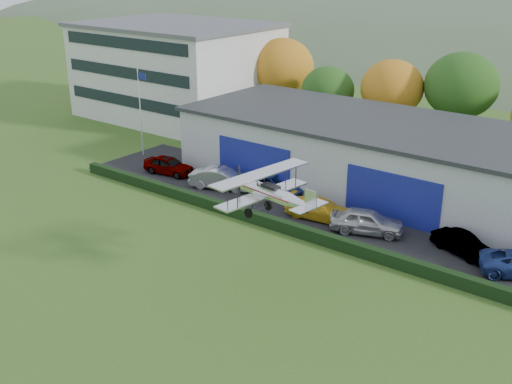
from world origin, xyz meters
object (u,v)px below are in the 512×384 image
Objects in this scene: car_1 at (221,178)px; car_5 at (462,244)px; hangar at (428,164)px; car_3 at (320,209)px; flagpole at (141,105)px; car_2 at (274,183)px; biplane at (272,192)px; office_block at (177,70)px; car_0 at (169,165)px; car_4 at (367,221)px.

car_1 is 1.24× the size of car_5.
hangar reaches higher than car_1.
car_3 is 1.24× the size of car_5.
car_2 is (15.12, -0.37, -4.02)m from flagpole.
car_2 is at bearing -85.64° from car_1.
hangar is 9.85m from car_5.
biplane is at bearing 163.99° from car_5.
hangar is 33.84m from office_block.
office_block is at bearing 33.53° from car_0.
hangar is 1.97× the size of office_block.
hangar is at bearing -80.17° from car_1.
office_block is 4.64× the size of car_0.
office_block reaches higher than flagpole.
car_4 is (-0.46, -8.59, -1.78)m from hangar.
car_3 is 9.95m from car_5.
biplane is at bearing -26.91° from flagpole.
car_2 reaches higher than car_5.
car_1 reaches higher than car_2.
car_1 is 1.03× the size of car_4.
office_block reaches higher than hangar.
car_5 is at bearing 61.86° from biplane.
car_3 is (20.67, -2.50, -4.01)m from flagpole.
car_2 is (-9.76, -6.35, -1.89)m from hangar.
car_2 is at bearing -86.85° from car_0.
car_3 is 3.76m from car_4.
car_0 is 0.89× the size of car_3.
biplane reaches higher than hangar.
hangar is 10.06× the size of car_5.
car_0 is at bearing 81.02° from car_3.
car_0 is at bearing -22.46° from flagpole.
car_3 is at bearing -99.01° from car_0.
car_0 is 1.10× the size of car_5.
biplane reaches higher than car_4.
car_2 is 1.28× the size of car_5.
car_1 is 4.21m from car_2.
car_4 is (3.75, -0.12, 0.11)m from car_3.
biplane is at bearing -144.23° from car_2.
flagpole is 24.87m from car_4.
flagpole is at bearing 89.04° from car_2.
car_4 is at bearing 117.94° from car_5.
hangar is 8.33× the size of car_4.
hangar is 25.68m from flagpole.
hangar is at bearing 13.51° from flagpole.
car_3 reaches higher than car_5.
car_4 reaches higher than car_0.
flagpole is at bearing 74.89° from car_3.
car_2 is at bearing -1.39° from flagpole.
office_block is at bearing 53.49° from car_3.
car_1 is 0.97× the size of car_2.
car_1 is 0.76× the size of biplane.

